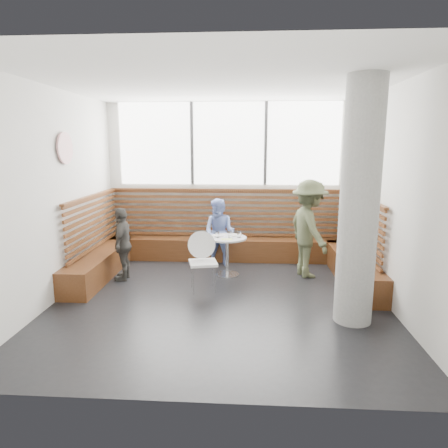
# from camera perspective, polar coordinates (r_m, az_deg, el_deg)

# --- Properties ---
(room) EXTENTS (5.00, 5.00, 3.20)m
(room) POSITION_cam_1_polar(r_m,az_deg,el_deg) (5.85, -0.62, 3.89)
(room) COLOR silver
(room) RESTS_ON ground
(booth) EXTENTS (5.00, 2.50, 1.44)m
(booth) POSITION_cam_1_polar(r_m,az_deg,el_deg) (7.81, 0.36, -3.17)
(booth) COLOR #482712
(booth) RESTS_ON ground
(concrete_column) EXTENTS (0.50, 0.50, 3.20)m
(concrete_column) POSITION_cam_1_polar(r_m,az_deg,el_deg) (5.43, 18.77, 2.71)
(concrete_column) COLOR gray
(concrete_column) RESTS_ON ground
(wall_art) EXTENTS (0.03, 0.50, 0.50)m
(wall_art) POSITION_cam_1_polar(r_m,az_deg,el_deg) (6.83, -21.77, 10.03)
(wall_art) COLOR white
(wall_art) RESTS_ON room
(cafe_table) EXTENTS (0.70, 0.70, 0.72)m
(cafe_table) POSITION_cam_1_polar(r_m,az_deg,el_deg) (7.25, 0.48, -3.45)
(cafe_table) COLOR silver
(cafe_table) RESTS_ON ground
(cafe_chair) EXTENTS (0.46, 0.45, 0.95)m
(cafe_chair) POSITION_cam_1_polar(r_m,az_deg,el_deg) (6.56, -2.94, -4.61)
(cafe_chair) COLOR white
(cafe_chair) RESTS_ON ground
(adult_man) EXTENTS (0.97, 1.28, 1.75)m
(adult_man) POSITION_cam_1_polar(r_m,az_deg,el_deg) (7.30, 12.04, -0.66)
(adult_man) COLOR #4C5438
(adult_man) RESTS_ON ground
(child_back) EXTENTS (0.78, 0.70, 1.33)m
(child_back) POSITION_cam_1_polar(r_m,az_deg,el_deg) (7.79, -0.64, -1.26)
(child_back) COLOR #839CE4
(child_back) RESTS_ON ground
(child_left) EXTENTS (0.34, 0.77, 1.28)m
(child_left) POSITION_cam_1_polar(r_m,az_deg,el_deg) (7.23, -14.25, -2.78)
(child_left) COLOR #43413D
(child_left) RESTS_ON ground
(plate_near) EXTENTS (0.22, 0.22, 0.02)m
(plate_near) POSITION_cam_1_polar(r_m,az_deg,el_deg) (7.30, -0.75, -1.64)
(plate_near) COLOR white
(plate_near) RESTS_ON cafe_table
(plate_far) EXTENTS (0.19, 0.19, 0.01)m
(plate_far) POSITION_cam_1_polar(r_m,az_deg,el_deg) (7.33, 1.38, -1.59)
(plate_far) COLOR white
(plate_far) RESTS_ON cafe_table
(glass_left) EXTENTS (0.07, 0.07, 0.11)m
(glass_left) POSITION_cam_1_polar(r_m,az_deg,el_deg) (7.15, -0.95, -1.53)
(glass_left) COLOR white
(glass_left) RESTS_ON cafe_table
(glass_mid) EXTENTS (0.07, 0.07, 0.11)m
(glass_mid) POSITION_cam_1_polar(r_m,az_deg,el_deg) (7.14, 0.85, -1.52)
(glass_mid) COLOR white
(glass_mid) RESTS_ON cafe_table
(glass_right) EXTENTS (0.07, 0.07, 0.12)m
(glass_right) POSITION_cam_1_polar(r_m,az_deg,el_deg) (7.18, 2.16, -1.44)
(glass_right) COLOR white
(glass_right) RESTS_ON cafe_table
(menu_card) EXTENTS (0.20, 0.15, 0.00)m
(menu_card) POSITION_cam_1_polar(r_m,az_deg,el_deg) (7.02, 0.40, -2.19)
(menu_card) COLOR #A5C64C
(menu_card) RESTS_ON cafe_table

